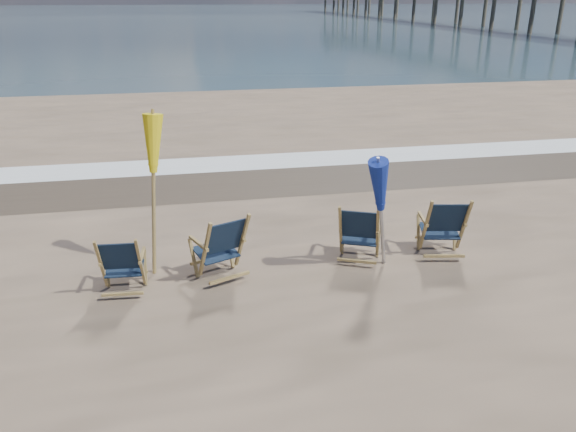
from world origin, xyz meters
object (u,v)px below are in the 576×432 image
object	(u,v)px
beach_chair_3	(464,228)
beach_chair_2	(377,236)
umbrella_yellow	(149,153)
umbrella_blue	(384,183)
beach_chair_0	(141,265)
beach_chair_1	(242,243)

from	to	relation	value
beach_chair_3	beach_chair_2	bearing A→B (deg)	9.52
umbrella_yellow	umbrella_blue	xyz separation A→B (m)	(3.34, -0.70, -0.43)
beach_chair_2	umbrella_yellow	xyz separation A→B (m)	(-3.36, 0.52, 1.36)
beach_chair_0	umbrella_blue	size ratio (longest dim) A/B	0.49
beach_chair_0	beach_chair_1	distance (m)	1.51
beach_chair_1	umbrella_yellow	size ratio (longest dim) A/B	0.45
beach_chair_2	umbrella_blue	distance (m)	0.95
beach_chair_0	beach_chair_1	world-z (taller)	beach_chair_1
beach_chair_1	umbrella_blue	bearing A→B (deg)	150.90
beach_chair_2	umbrella_yellow	size ratio (longest dim) A/B	0.43
beach_chair_0	umbrella_yellow	distance (m)	1.61
beach_chair_3	umbrella_blue	bearing A→B (deg)	16.70
umbrella_yellow	beach_chair_2	bearing A→B (deg)	-8.72
beach_chair_1	beach_chair_2	world-z (taller)	beach_chair_1
beach_chair_3	umbrella_blue	size ratio (longest dim) A/B	0.56
umbrella_blue	beach_chair_0	bearing A→B (deg)	-178.70
beach_chair_2	umbrella_blue	bearing A→B (deg)	107.70
umbrella_yellow	beach_chair_3	bearing A→B (deg)	-6.46
beach_chair_2	beach_chair_3	bearing A→B (deg)	-157.21
beach_chair_2	umbrella_yellow	world-z (taller)	umbrella_yellow
beach_chair_0	umbrella_blue	bearing A→B (deg)	-174.61
umbrella_yellow	umbrella_blue	bearing A→B (deg)	-11.81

